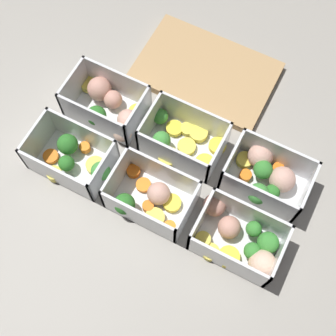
{
  "coord_description": "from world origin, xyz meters",
  "views": [
    {
      "loc": [
        0.15,
        -0.3,
        0.83
      ],
      "look_at": [
        0.0,
        0.0,
        0.03
      ],
      "focal_mm": 50.0,
      "sensor_mm": 36.0,
      "label": 1
    }
  ],
  "objects_px": {
    "container_near_right": "(241,239)",
    "container_near_center": "(150,198)",
    "container_far_right": "(267,175)",
    "container_far_left": "(109,106)",
    "container_far_center": "(182,140)",
    "container_near_left": "(74,158)"
  },
  "relations": [
    {
      "from": "container_far_left",
      "to": "container_far_right",
      "type": "bearing_deg",
      "value": 1.04
    },
    {
      "from": "container_near_right",
      "to": "container_far_left",
      "type": "distance_m",
      "value": 0.36
    },
    {
      "from": "container_near_right",
      "to": "container_far_right",
      "type": "height_order",
      "value": "same"
    },
    {
      "from": "container_far_center",
      "to": "container_far_right",
      "type": "xyz_separation_m",
      "value": [
        0.17,
        0.01,
        0.0
      ]
    },
    {
      "from": "container_near_left",
      "to": "container_far_right",
      "type": "relative_size",
      "value": 1.05
    },
    {
      "from": "container_near_left",
      "to": "container_far_center",
      "type": "distance_m",
      "value": 0.21
    },
    {
      "from": "container_near_right",
      "to": "container_far_left",
      "type": "relative_size",
      "value": 1.1
    },
    {
      "from": "container_far_left",
      "to": "container_far_center",
      "type": "xyz_separation_m",
      "value": [
        0.16,
        0.0,
        -0.0
      ]
    },
    {
      "from": "container_near_center",
      "to": "container_far_left",
      "type": "relative_size",
      "value": 0.92
    },
    {
      "from": "container_far_right",
      "to": "container_near_center",
      "type": "bearing_deg",
      "value": -141.11
    },
    {
      "from": "container_near_center",
      "to": "container_near_right",
      "type": "bearing_deg",
      "value": 1.97
    },
    {
      "from": "container_near_right",
      "to": "container_far_left",
      "type": "bearing_deg",
      "value": 159.73
    },
    {
      "from": "container_near_left",
      "to": "container_far_right",
      "type": "xyz_separation_m",
      "value": [
        0.33,
        0.13,
        0.0
      ]
    },
    {
      "from": "container_near_right",
      "to": "container_near_center",
      "type": "bearing_deg",
      "value": -178.03
    },
    {
      "from": "container_near_center",
      "to": "container_near_left",
      "type": "bearing_deg",
      "value": 178.45
    },
    {
      "from": "container_far_left",
      "to": "container_far_center",
      "type": "height_order",
      "value": "same"
    },
    {
      "from": "container_far_right",
      "to": "container_near_left",
      "type": "bearing_deg",
      "value": -158.28
    },
    {
      "from": "container_near_left",
      "to": "container_far_center",
      "type": "bearing_deg",
      "value": 38.39
    },
    {
      "from": "container_far_center",
      "to": "container_far_right",
      "type": "bearing_deg",
      "value": 1.8
    },
    {
      "from": "container_near_right",
      "to": "container_far_right",
      "type": "xyz_separation_m",
      "value": [
        -0.01,
        0.13,
        0.0
      ]
    },
    {
      "from": "container_near_center",
      "to": "container_far_right",
      "type": "height_order",
      "value": "same"
    },
    {
      "from": "container_near_left",
      "to": "container_far_left",
      "type": "xyz_separation_m",
      "value": [
        0.0,
        0.13,
        -0.0
      ]
    }
  ]
}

